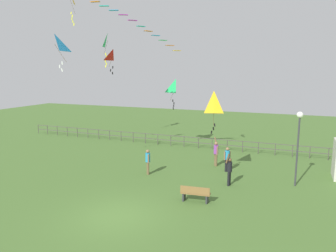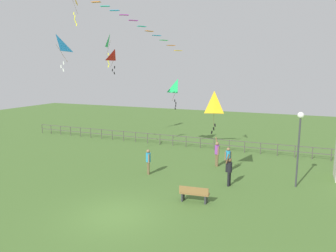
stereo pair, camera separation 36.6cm
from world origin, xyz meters
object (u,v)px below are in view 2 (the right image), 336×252
at_px(person_2, 229,170).
at_px(kite_5, 110,42).
at_px(person_1, 148,160).
at_px(park_bench, 194,194).
at_px(lamppost, 299,133).
at_px(kite_3, 214,104).
at_px(kite_6, 115,56).
at_px(person_3, 217,152).
at_px(person_0, 228,158).
at_px(kite_0, 56,45).
at_px(kite_4, 178,87).

relative_size(person_2, kite_5, 0.64).
xyz_separation_m(person_1, kite_5, (-7.48, 7.56, 8.23)).
relative_size(park_bench, person_1, 0.94).
distance_m(lamppost, person_2, 4.43).
height_order(person_2, kite_3, kite_3).
bearing_deg(kite_5, person_2, -31.00).
distance_m(person_1, kite_6, 8.62).
distance_m(park_bench, kite_5, 18.03).
bearing_deg(person_2, person_3, 114.67).
distance_m(park_bench, person_1, 5.21).
bearing_deg(lamppost, person_0, 164.05).
relative_size(person_0, kite_0, 0.73).
bearing_deg(person_2, kite_6, 160.82).
bearing_deg(kite_5, person_0, -22.78).
bearing_deg(lamppost, person_1, -171.86).
height_order(person_0, kite_3, kite_3).
bearing_deg(person_1, lamppost, 8.14).
relative_size(person_1, person_3, 0.80).
relative_size(lamppost, kite_5, 1.44).
bearing_deg(kite_5, kite_4, -2.33).
bearing_deg(person_2, kite_0, -172.73).
distance_m(person_1, person_3, 5.01).
xyz_separation_m(lamppost, person_3, (-5.22, 2.17, -2.15)).
relative_size(lamppost, person_1, 2.66).
bearing_deg(person_1, kite_3, 13.73).
distance_m(person_0, kite_0, 13.18).
bearing_deg(person_3, kite_6, -178.51).
relative_size(lamppost, person_2, 2.24).
bearing_deg(kite_0, kite_4, 61.17).
bearing_deg(person_0, kite_5, 157.22).
height_order(person_3, kite_6, kite_6).
distance_m(kite_4, kite_5, 7.76).
height_order(lamppost, kite_0, kite_0).
bearing_deg(park_bench, kite_4, 115.39).
bearing_deg(kite_3, lamppost, 3.43).
bearing_deg(kite_6, kite_5, 126.28).
relative_size(lamppost, kite_3, 1.75).
bearing_deg(person_0, kite_0, -158.88).
height_order(person_1, kite_4, kite_4).
xyz_separation_m(person_3, kite_3, (0.35, -2.46, 3.61)).
relative_size(kite_0, kite_4, 0.90).
relative_size(park_bench, person_3, 0.75).
relative_size(kite_3, kite_6, 1.36).
relative_size(kite_4, kite_6, 1.36).
bearing_deg(person_0, person_2, -76.03).
relative_size(kite_3, kite_5, 0.82).
bearing_deg(lamppost, person_2, -159.22).
xyz_separation_m(person_0, kite_6, (-8.93, 0.76, 6.73)).
height_order(person_1, person_2, person_2).
distance_m(lamppost, kite_5, 18.51).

